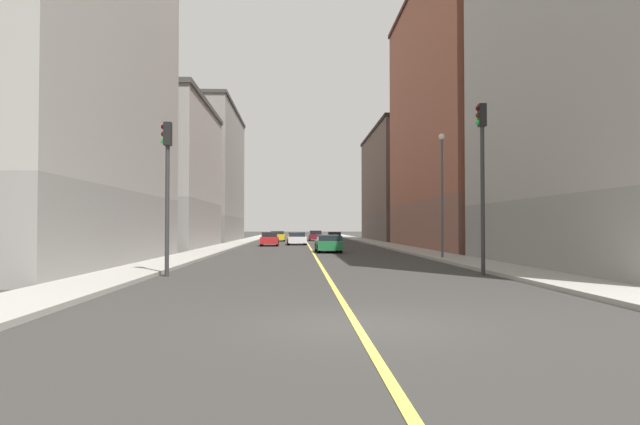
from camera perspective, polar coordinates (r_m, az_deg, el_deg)
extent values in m
plane|color=#33312E|center=(11.06, 3.71, -11.43)|extent=(400.00, 400.00, 0.00)
cube|color=#9E9B93|center=(60.53, 6.18, -3.19)|extent=(2.50, 168.00, 0.15)
cube|color=#9E9B93|center=(60.23, -8.71, -3.19)|extent=(2.50, 168.00, 0.15)
cube|color=#E5D14C|center=(59.87, -1.25, -3.28)|extent=(0.16, 154.00, 0.01)
cube|color=brown|center=(50.04, 15.63, -1.22)|extent=(10.46, 25.84, 4.14)
cube|color=#93513D|center=(51.36, 15.54, 11.60)|extent=(10.46, 25.84, 18.65)
cube|color=brown|center=(76.93, 9.24, -1.74)|extent=(10.46, 24.42, 3.02)
cube|color=brown|center=(77.24, 9.22, 3.71)|extent=(10.46, 24.42, 11.65)
cube|color=#2B221D|center=(78.01, 9.20, 8.12)|extent=(10.76, 24.72, 0.40)
cube|color=gray|center=(30.05, -28.29, -1.48)|extent=(10.46, 19.72, 3.63)
cube|color=#9E9993|center=(31.37, -28.09, 15.40)|extent=(10.46, 19.72, 14.59)
cube|color=gray|center=(50.88, -17.32, -1.23)|extent=(10.46, 17.07, 4.12)
cube|color=#9E9993|center=(51.28, -17.27, 5.75)|extent=(10.46, 17.07, 8.34)
cube|color=#474442|center=(52.00, -17.23, 10.53)|extent=(10.76, 17.37, 0.40)
cube|color=slate|center=(72.80, -12.75, -1.69)|extent=(10.46, 21.83, 3.16)
cube|color=gray|center=(73.23, -12.71, 4.82)|extent=(10.46, 21.83, 13.43)
cube|color=#3B3937|center=(74.30, -12.68, 10.13)|extent=(10.76, 22.13, 0.40)
cylinder|color=#2D2D2D|center=(22.72, 16.41, 1.18)|extent=(0.16, 0.16, 5.88)
cube|color=black|center=(23.12, 16.35, 9.60)|extent=(0.28, 0.32, 0.90)
sphere|color=#320404|center=(23.13, 15.97, 10.27)|extent=(0.20, 0.20, 0.20)
sphere|color=#352204|center=(23.07, 15.97, 9.59)|extent=(0.20, 0.20, 0.20)
sphere|color=green|center=(23.02, 15.98, 8.91)|extent=(0.20, 0.20, 0.20)
cylinder|color=#2D2D2D|center=(22.08, -15.47, 0.17)|extent=(0.16, 0.16, 5.04)
cube|color=black|center=(22.36, -15.41, 7.81)|extent=(0.28, 0.32, 0.90)
sphere|color=#320404|center=(22.44, -15.81, 8.47)|extent=(0.20, 0.20, 0.20)
sphere|color=#352204|center=(22.39, -15.82, 7.77)|extent=(0.20, 0.20, 0.20)
sphere|color=green|center=(22.35, -15.82, 7.06)|extent=(0.20, 0.20, 0.20)
cylinder|color=#4C4C51|center=(32.52, 12.46, 1.45)|extent=(0.14, 0.14, 6.79)
sphere|color=#EAEACC|center=(32.89, 12.43, 7.63)|extent=(0.36, 0.36, 0.36)
cube|color=white|center=(58.20, -2.42, -2.81)|extent=(2.07, 4.50, 0.64)
cube|color=black|center=(58.23, -2.42, -2.27)|extent=(1.74, 2.15, 0.45)
cylinder|color=black|center=(59.55, -3.30, -2.99)|extent=(0.25, 0.65, 0.64)
cylinder|color=black|center=(59.62, -1.64, -2.99)|extent=(0.25, 0.65, 0.64)
cylinder|color=black|center=(56.81, -3.23, -3.06)|extent=(0.25, 0.65, 0.64)
cylinder|color=black|center=(56.88, -1.49, -3.06)|extent=(0.25, 0.65, 0.64)
cube|color=maroon|center=(75.32, -0.47, -2.50)|extent=(1.79, 4.42, 0.65)
cube|color=black|center=(75.25, -0.47, -2.06)|extent=(1.56, 1.93, 0.50)
cylinder|color=black|center=(76.67, -1.09, -2.65)|extent=(0.22, 0.64, 0.64)
cylinder|color=black|center=(76.71, 0.10, -2.65)|extent=(0.22, 0.64, 0.64)
cylinder|color=black|center=(73.94, -1.06, -2.69)|extent=(0.22, 0.64, 0.64)
cylinder|color=black|center=(73.99, 0.18, -2.69)|extent=(0.22, 0.64, 0.64)
cube|color=gold|center=(72.56, -4.41, -2.52)|extent=(1.99, 4.51, 0.69)
cube|color=black|center=(72.59, -4.40, -2.09)|extent=(1.71, 2.02, 0.41)
cylinder|color=black|center=(73.97, -5.06, -2.69)|extent=(0.23, 0.64, 0.64)
cylinder|color=black|center=(73.94, -3.72, -2.69)|extent=(0.23, 0.64, 0.64)
cylinder|color=black|center=(71.20, -5.12, -2.73)|extent=(0.23, 0.64, 0.64)
cylinder|color=black|center=(71.17, -3.72, -2.74)|extent=(0.23, 0.64, 0.64)
cube|color=red|center=(55.09, -5.21, -2.87)|extent=(1.79, 4.28, 0.67)
cube|color=black|center=(55.11, -5.21, -2.27)|extent=(1.54, 1.87, 0.48)
cylinder|color=black|center=(56.45, -5.95, -3.07)|extent=(0.23, 0.64, 0.64)
cylinder|color=black|center=(56.40, -4.38, -3.07)|extent=(0.23, 0.64, 0.64)
cylinder|color=black|center=(53.81, -6.08, -3.15)|extent=(0.23, 0.64, 0.64)
cylinder|color=black|center=(53.76, -4.43, -3.15)|extent=(0.23, 0.64, 0.64)
cube|color=#196670|center=(68.96, 1.47, -2.63)|extent=(1.81, 4.30, 0.56)
cube|color=black|center=(68.87, 1.48, -2.19)|extent=(1.58, 1.95, 0.49)
cylinder|color=black|center=(70.25, 0.76, -2.76)|extent=(0.23, 0.64, 0.64)
cylinder|color=black|center=(70.33, 2.07, -2.76)|extent=(0.23, 0.64, 0.64)
cylinder|color=black|center=(67.60, 0.85, -2.81)|extent=(0.23, 0.64, 0.64)
cylinder|color=black|center=(67.69, 2.21, -2.81)|extent=(0.23, 0.64, 0.64)
cube|color=#1E6B38|center=(41.14, 0.84, -3.38)|extent=(1.86, 4.33, 0.64)
cube|color=black|center=(41.05, 0.85, -2.64)|extent=(1.59, 1.99, 0.43)
cylinder|color=black|center=(42.42, -0.38, -3.61)|extent=(0.23, 0.64, 0.64)
cylinder|color=black|center=(42.55, 1.78, -3.60)|extent=(0.23, 0.64, 0.64)
cylinder|color=black|center=(39.77, -0.16, -3.76)|extent=(0.23, 0.64, 0.64)
cylinder|color=black|center=(39.90, 2.14, -3.75)|extent=(0.23, 0.64, 0.64)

